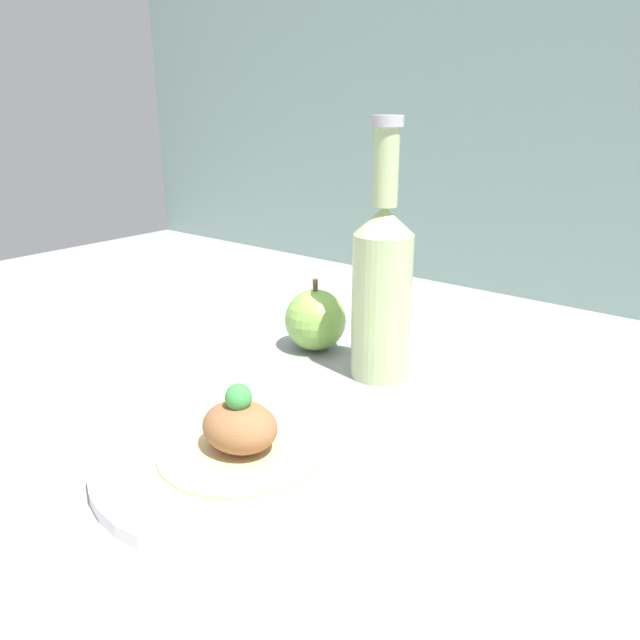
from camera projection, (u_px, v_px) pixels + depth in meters
The scene contains 6 objects.
ground_plane at pixel (297, 408), 72.46cm from camera, with size 180.00×110.00×4.00cm, color gray.
wall_backsplash at pixel (516, 46), 97.84cm from camera, with size 180.00×3.00×80.00cm.
plate at pixel (241, 456), 57.33cm from camera, with size 26.83×26.83×1.57cm.
plated_food at pixel (240, 432), 56.51cm from camera, with size 15.21×15.21×6.78cm.
cider_bottle at pixel (382, 285), 72.76cm from camera, with size 7.02×7.02×30.33cm.
apple at pixel (315, 320), 83.21cm from camera, with size 8.22×8.22×9.79cm.
Camera 1 is at (42.94, -48.85, 31.64)cm, focal length 35.00 mm.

